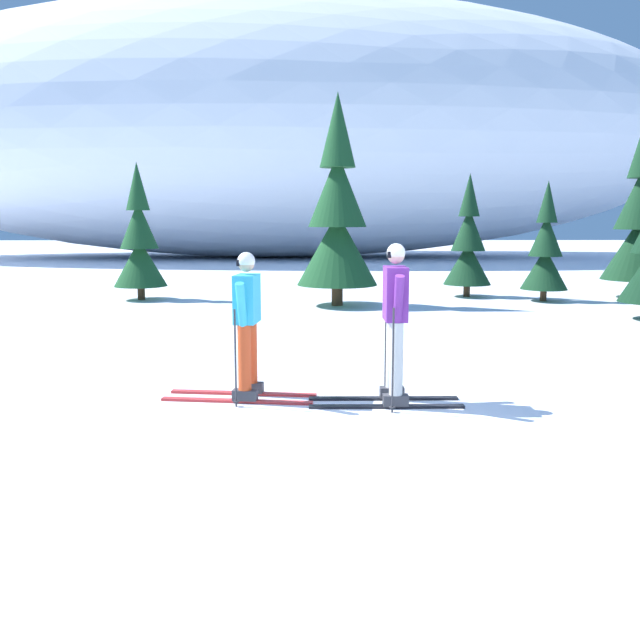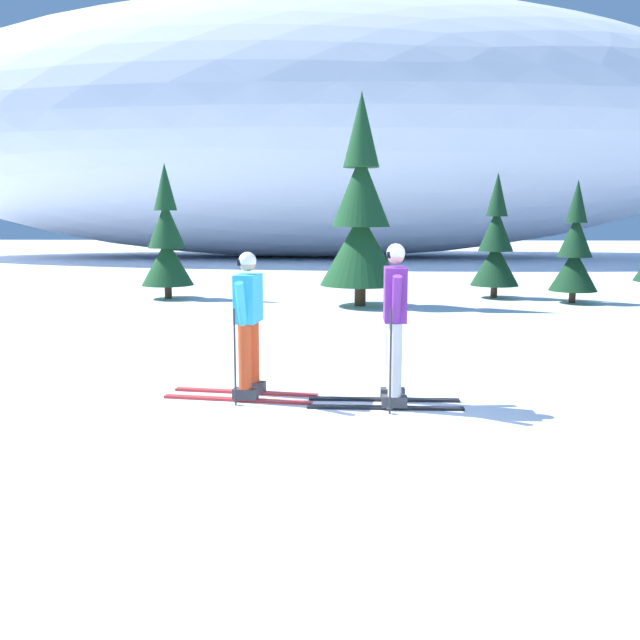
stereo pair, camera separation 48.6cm
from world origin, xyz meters
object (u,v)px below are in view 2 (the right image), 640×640
skier_purple_jacket (394,321)px  pine_tree_far_left (167,243)px  skier_cyan_jacket (248,322)px  pine_tree_left (361,218)px  pine_tree_center_left (496,246)px  pine_tree_center (575,252)px

skier_purple_jacket → pine_tree_far_left: bearing=117.5°
skier_cyan_jacket → pine_tree_left: bearing=80.6°
skier_cyan_jacket → pine_tree_center_left: size_ratio=0.55×
skier_purple_jacket → skier_cyan_jacket: (-1.68, 0.25, -0.06)m
skier_purple_jacket → pine_tree_center_left: (3.34, 10.70, 0.41)m
skier_purple_jacket → pine_tree_center_left: bearing=72.7°
pine_tree_center_left → pine_tree_left: bearing=-152.9°
pine_tree_left → pine_tree_center: bearing=8.5°
skier_cyan_jacket → pine_tree_center_left: bearing=64.3°
pine_tree_center_left → pine_tree_center: bearing=-31.1°
pine_tree_center → skier_cyan_jacket: bearing=-125.7°
pine_tree_far_left → pine_tree_left: pine_tree_left is taller
pine_tree_left → skier_cyan_jacket: bearing=-99.4°
pine_tree_far_left → pine_tree_center_left: pine_tree_far_left is taller
skier_purple_jacket → pine_tree_left: size_ratio=0.36×
pine_tree_far_left → pine_tree_center: (10.37, -0.50, -0.20)m
skier_purple_jacket → pine_tree_left: (-0.25, 8.86, 1.14)m
skier_cyan_jacket → pine_tree_center: (6.75, 9.41, 0.37)m
skier_cyan_jacket → pine_tree_far_left: 10.56m
pine_tree_left → pine_tree_center: 5.44m
pine_tree_far_left → pine_tree_center: 10.38m
pine_tree_far_left → pine_tree_center_left: 8.66m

